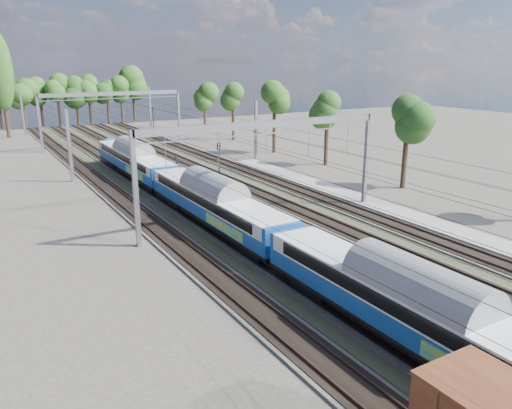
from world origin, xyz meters
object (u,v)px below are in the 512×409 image
emu_train (216,198)px  signal_far (153,117)px  signal_near (219,163)px  worker (177,163)px

emu_train → signal_far: (14.88, 57.80, 0.69)m
emu_train → signal_near: 10.17m
signal_near → worker: bearing=101.6°
signal_far → signal_near: bearing=-120.2°
worker → signal_far: bearing=4.2°
emu_train → signal_near: bearing=62.0°
emu_train → signal_near: size_ratio=11.48×
signal_near → signal_far: signal_near is taller
worker → signal_near: signal_near is taller
worker → signal_far: (8.90, 34.01, 2.41)m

